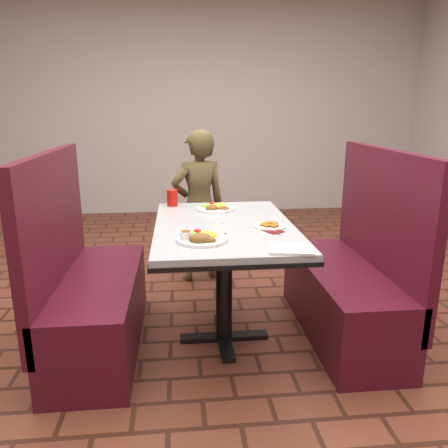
% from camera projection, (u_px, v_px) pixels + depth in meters
% --- Properties ---
extents(room, '(7.00, 7.04, 2.82)m').
position_uv_depth(room, '(224.00, 7.00, 2.25)').
color(room, brown).
rests_on(room, ground).
extents(dining_table, '(0.81, 1.21, 0.75)m').
position_uv_depth(dining_table, '(224.00, 240.00, 2.58)').
color(dining_table, '#AEB0B2').
rests_on(dining_table, ground).
extents(booth_bench_left, '(0.47, 1.20, 1.17)m').
position_uv_depth(booth_bench_left, '(90.00, 296.00, 2.58)').
color(booth_bench_left, '#531323').
rests_on(booth_bench_left, ground).
extents(booth_bench_right, '(0.47, 1.20, 1.17)m').
position_uv_depth(booth_bench_right, '(350.00, 285.00, 2.74)').
color(booth_bench_right, '#531323').
rests_on(booth_bench_right, ground).
extents(diner_person, '(0.52, 0.42, 1.24)m').
position_uv_depth(diner_person, '(199.00, 207.00, 3.56)').
color(diner_person, brown).
rests_on(diner_person, ground).
extents(near_dinner_plate, '(0.26, 0.26, 0.08)m').
position_uv_depth(near_dinner_plate, '(201.00, 236.00, 2.22)').
color(near_dinner_plate, white).
rests_on(near_dinner_plate, dining_table).
extents(far_dinner_plate, '(0.25, 0.25, 0.06)m').
position_uv_depth(far_dinner_plate, '(215.00, 206.00, 2.90)').
color(far_dinner_plate, white).
rests_on(far_dinner_plate, dining_table).
extents(plantain_plate, '(0.18, 0.18, 0.03)m').
position_uv_depth(plantain_plate, '(270.00, 225.00, 2.48)').
color(plantain_plate, white).
rests_on(plantain_plate, dining_table).
extents(maroon_napkin, '(0.12, 0.12, 0.00)m').
position_uv_depth(maroon_napkin, '(274.00, 231.00, 2.40)').
color(maroon_napkin, '#5C0D10').
rests_on(maroon_napkin, dining_table).
extents(spoon_utensil, '(0.05, 0.13, 0.00)m').
position_uv_depth(spoon_utensil, '(274.00, 231.00, 2.38)').
color(spoon_utensil, silver).
rests_on(spoon_utensil, dining_table).
extents(red_tumbler, '(0.07, 0.07, 0.11)m').
position_uv_depth(red_tumbler, '(172.00, 198.00, 3.01)').
color(red_tumbler, red).
rests_on(red_tumbler, dining_table).
extents(paper_napkin, '(0.23, 0.19, 0.01)m').
position_uv_depth(paper_napkin, '(290.00, 249.00, 2.08)').
color(paper_napkin, white).
rests_on(paper_napkin, dining_table).
extents(knife_utensil, '(0.06, 0.17, 0.00)m').
position_uv_depth(knife_utensil, '(223.00, 238.00, 2.25)').
color(knife_utensil, silver).
rests_on(knife_utensil, dining_table).
extents(fork_utensil, '(0.01, 0.14, 0.00)m').
position_uv_depth(fork_utensil, '(216.00, 242.00, 2.19)').
color(fork_utensil, '#BABABF').
rests_on(fork_utensil, dining_table).
extents(lettuce_shreds, '(0.28, 0.32, 0.00)m').
position_uv_depth(lettuce_shreds, '(230.00, 221.00, 2.61)').
color(lettuce_shreds, '#A3CD52').
rests_on(lettuce_shreds, dining_table).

